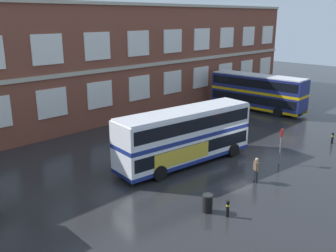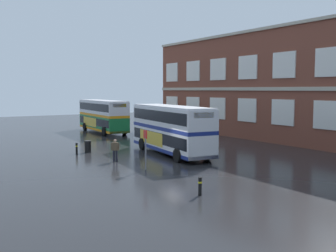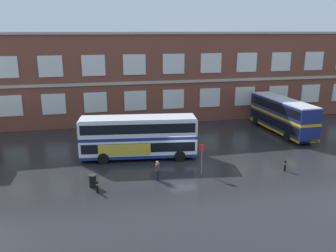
% 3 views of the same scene
% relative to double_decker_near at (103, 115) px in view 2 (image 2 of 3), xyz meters
% --- Properties ---
extents(ground_plane, '(120.00, 120.00, 0.00)m').
position_rel_double_decker_near_xyz_m(ground_plane, '(23.00, -1.65, -2.15)').
color(ground_plane, '#232326').
extents(double_decker_near, '(11.09, 3.18, 4.07)m').
position_rel_double_decker_near_xyz_m(double_decker_near, '(0.00, 0.00, 0.00)').
color(double_decker_near, '#197038').
rests_on(double_decker_near, ground).
extents(double_decker_middle, '(11.23, 3.86, 4.07)m').
position_rel_double_decker_near_xyz_m(double_decker_middle, '(19.12, -1.91, 0.00)').
color(double_decker_middle, silver).
rests_on(double_decker_middle, ground).
extents(waiting_passenger, '(0.41, 0.60, 1.70)m').
position_rel_double_decker_near_xyz_m(waiting_passenger, '(19.93, -7.42, -1.22)').
color(waiting_passenger, black).
rests_on(waiting_passenger, ground).
extents(bus_stand_flag, '(0.44, 0.10, 2.70)m').
position_rel_double_decker_near_xyz_m(bus_stand_flag, '(23.87, -6.97, -0.51)').
color(bus_stand_flag, slate).
rests_on(bus_stand_flag, ground).
extents(station_litter_bin, '(0.60, 0.60, 1.03)m').
position_rel_double_decker_near_xyz_m(station_litter_bin, '(14.70, -7.62, -1.63)').
color(station_litter_bin, black).
rests_on(station_litter_bin, ground).
extents(safety_bollard_west, '(0.19, 0.19, 0.95)m').
position_rel_double_decker_near_xyz_m(safety_bollard_west, '(31.27, -7.85, -1.66)').
color(safety_bollard_west, black).
rests_on(safety_bollard_west, ground).
extents(safety_bollard_east, '(0.19, 0.19, 0.95)m').
position_rel_double_decker_near_xyz_m(safety_bollard_east, '(15.03, -8.74, -1.66)').
color(safety_bollard_east, black).
rests_on(safety_bollard_east, ground).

